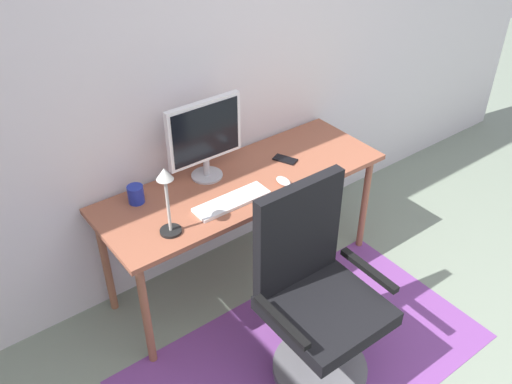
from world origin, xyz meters
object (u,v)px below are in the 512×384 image
Objects in this scene: office_chair at (315,302)px; desk_lamp at (167,194)px; keyboard at (232,201)px; cell_phone at (285,159)px; monitor at (205,135)px; coffee_cup at (136,194)px; desk at (244,190)px; computer_mouse at (283,181)px.

desk_lamp is at bearing 126.17° from office_chair.
cell_phone is at bearing 17.67° from keyboard.
desk_lamp reaches higher than cell_phone.
desk_lamp is 0.90m from office_chair.
office_chair is at bearing -54.27° from desk_lamp.
office_chair is (-0.45, -0.79, -0.27)m from cell_phone.
monitor reaches higher than coffee_cup.
desk_lamp reaches higher than coffee_cup.
monitor is 1.09× the size of keyboard.
office_chair reaches higher than keyboard.
computer_mouse is at bearing -46.24° from desk.
office_chair is at bearing -114.94° from computer_mouse.
cell_phone is 0.13× the size of office_chair.
keyboard is at bearing 173.53° from cell_phone.
coffee_cup is at bearing 163.23° from desk.
computer_mouse is 0.81m from coffee_cup.
computer_mouse is (0.33, -0.03, 0.01)m from keyboard.
desk is at bearing 15.74° from desk_lamp.
office_chair is at bearing -99.13° from desk.
desk_lamp is 0.35× the size of office_chair.
keyboard reaches higher than cell_phone.
monitor reaches higher than cell_phone.
monitor is 0.53m from desk_lamp.
keyboard is at bearing 175.41° from computer_mouse.
keyboard reaches higher than desk.
computer_mouse is at bearing -0.48° from desk_lamp.
office_chair is at bearing -64.17° from coffee_cup.
desk is at bearing 81.31° from office_chair.
keyboard is 0.51m from coffee_cup.
cell_phone is (0.47, -0.13, -0.27)m from monitor.
cell_phone is 0.94m from office_chair.
keyboard is 1.14× the size of desk_lamp.
cell_phone is at bearing 48.13° from computer_mouse.
computer_mouse is 0.28× the size of desk_lamp.
monitor is 0.49m from coffee_cup.
monitor is 0.51m from computer_mouse.
cell_phone is (0.90, -0.15, -0.04)m from coffee_cup.
monitor reaches higher than desk_lamp.
desk_lamp is at bearing 179.52° from computer_mouse.
monitor is at bearing 37.01° from desk_lamp.
monitor is 1.07m from office_chair.
desk_lamp reaches higher than office_chair.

